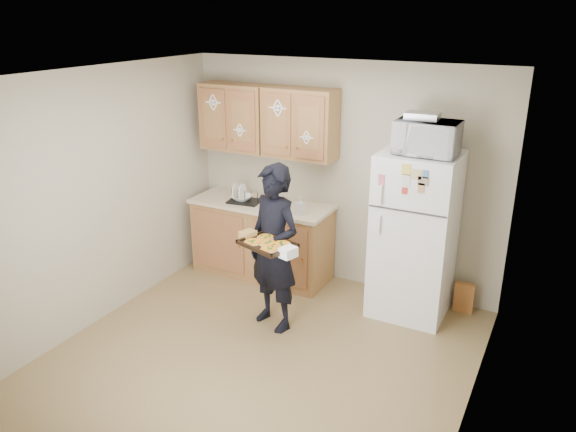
# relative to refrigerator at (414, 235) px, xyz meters

# --- Properties ---
(floor) EXTENTS (3.60, 3.60, 0.00)m
(floor) POSITION_rel_refrigerator_xyz_m (-0.95, -1.43, -0.85)
(floor) COLOR brown
(floor) RESTS_ON ground
(ceiling) EXTENTS (3.60, 3.60, 0.00)m
(ceiling) POSITION_rel_refrigerator_xyz_m (-0.95, -1.43, 1.65)
(ceiling) COLOR silver
(ceiling) RESTS_ON wall_back
(wall_back) EXTENTS (3.60, 0.04, 2.50)m
(wall_back) POSITION_rel_refrigerator_xyz_m (-0.95, 0.37, 0.40)
(wall_back) COLOR #AAA18A
(wall_back) RESTS_ON floor
(wall_front) EXTENTS (3.60, 0.04, 2.50)m
(wall_front) POSITION_rel_refrigerator_xyz_m (-0.95, -3.23, 0.40)
(wall_front) COLOR #AAA18A
(wall_front) RESTS_ON floor
(wall_left) EXTENTS (0.04, 3.60, 2.50)m
(wall_left) POSITION_rel_refrigerator_xyz_m (-2.75, -1.43, 0.40)
(wall_left) COLOR #AAA18A
(wall_left) RESTS_ON floor
(wall_right) EXTENTS (0.04, 3.60, 2.50)m
(wall_right) POSITION_rel_refrigerator_xyz_m (0.85, -1.43, 0.40)
(wall_right) COLOR #AAA18A
(wall_right) RESTS_ON floor
(refrigerator) EXTENTS (0.75, 0.70, 1.70)m
(refrigerator) POSITION_rel_refrigerator_xyz_m (0.00, 0.00, 0.00)
(refrigerator) COLOR white
(refrigerator) RESTS_ON floor
(base_cabinet) EXTENTS (1.60, 0.60, 0.86)m
(base_cabinet) POSITION_rel_refrigerator_xyz_m (-1.80, 0.05, -0.42)
(base_cabinet) COLOR brown
(base_cabinet) RESTS_ON floor
(countertop) EXTENTS (1.64, 0.64, 0.04)m
(countertop) POSITION_rel_refrigerator_xyz_m (-1.80, 0.05, 0.03)
(countertop) COLOR beige
(countertop) RESTS_ON base_cabinet
(upper_cab_left) EXTENTS (0.80, 0.33, 0.75)m
(upper_cab_left) POSITION_rel_refrigerator_xyz_m (-2.20, 0.18, 0.98)
(upper_cab_left) COLOR brown
(upper_cab_left) RESTS_ON wall_back
(upper_cab_right) EXTENTS (0.80, 0.33, 0.75)m
(upper_cab_right) POSITION_rel_refrigerator_xyz_m (-1.38, 0.18, 0.98)
(upper_cab_right) COLOR brown
(upper_cab_right) RESTS_ON wall_back
(cereal_box) EXTENTS (0.20, 0.07, 0.32)m
(cereal_box) POSITION_rel_refrigerator_xyz_m (0.52, 0.24, -0.69)
(cereal_box) COLOR gold
(cereal_box) RESTS_ON floor
(person) EXTENTS (0.70, 0.56, 1.66)m
(person) POSITION_rel_refrigerator_xyz_m (-1.12, -0.89, -0.02)
(person) COLOR black
(person) RESTS_ON floor
(baking_tray) EXTENTS (0.56, 0.48, 0.04)m
(baking_tray) POSITION_rel_refrigerator_xyz_m (-1.02, -1.18, 0.14)
(baking_tray) COLOR black
(baking_tray) RESTS_ON person
(pizza_front_left) EXTENTS (0.16, 0.16, 0.02)m
(pizza_front_left) POSITION_rel_refrigerator_xyz_m (-1.15, -1.22, 0.16)
(pizza_front_left) COLOR orange
(pizza_front_left) RESTS_ON baking_tray
(pizza_front_right) EXTENTS (0.16, 0.16, 0.02)m
(pizza_front_right) POSITION_rel_refrigerator_xyz_m (-0.94, -1.29, 0.16)
(pizza_front_right) COLOR orange
(pizza_front_right) RESTS_ON baking_tray
(pizza_back_left) EXTENTS (0.16, 0.16, 0.02)m
(pizza_back_left) POSITION_rel_refrigerator_xyz_m (-1.11, -1.07, 0.16)
(pizza_back_left) COLOR orange
(pizza_back_left) RESTS_ON baking_tray
(pizza_back_right) EXTENTS (0.16, 0.16, 0.02)m
(pizza_back_right) POSITION_rel_refrigerator_xyz_m (-0.90, -1.14, 0.16)
(pizza_back_right) COLOR orange
(pizza_back_right) RESTS_ON baking_tray
(pizza_center) EXTENTS (0.16, 0.16, 0.02)m
(pizza_center) POSITION_rel_refrigerator_xyz_m (-1.02, -1.18, 0.16)
(pizza_center) COLOR orange
(pizza_center) RESTS_ON baking_tray
(microwave) EXTENTS (0.58, 0.40, 0.32)m
(microwave) POSITION_rel_refrigerator_xyz_m (0.05, -0.05, 1.01)
(microwave) COLOR white
(microwave) RESTS_ON refrigerator
(foil_pan) EXTENTS (0.31, 0.23, 0.06)m
(foil_pan) POSITION_rel_refrigerator_xyz_m (-0.01, -0.02, 1.20)
(foil_pan) COLOR #AAACB1
(foil_pan) RESTS_ON microwave
(dish_rack) EXTENTS (0.39, 0.31, 0.14)m
(dish_rack) POSITION_rel_refrigerator_xyz_m (-1.98, -0.02, 0.12)
(dish_rack) COLOR black
(dish_rack) RESTS_ON countertop
(bowl) EXTENTS (0.26, 0.26, 0.06)m
(bowl) POSITION_rel_refrigerator_xyz_m (-2.02, -0.02, 0.10)
(bowl) COLOR white
(bowl) RESTS_ON dish_rack
(soap_bottle) EXTENTS (0.12, 0.12, 0.20)m
(soap_bottle) POSITION_rel_refrigerator_xyz_m (-1.23, -0.10, 0.15)
(soap_bottle) COLOR white
(soap_bottle) RESTS_ON countertop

